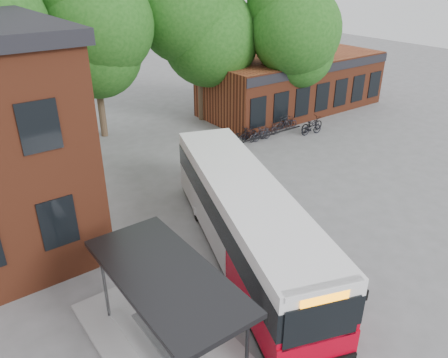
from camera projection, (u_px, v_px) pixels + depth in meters
ground at (264, 275)px, 15.91m from camera, size 100.00×100.00×0.00m
shop_row at (293, 83)px, 33.08m from camera, size 14.00×6.20×4.00m
bus_shelter at (169, 314)px, 12.15m from camera, size 3.60×7.00×2.90m
bike_rail at (270, 137)px, 27.96m from camera, size 5.20×0.10×0.38m
tree_1 at (94, 55)px, 26.35m from camera, size 7.92×7.92×10.40m
tree_2 at (200, 41)px, 29.22m from camera, size 7.92×7.92×11.00m
tree_3 at (295, 54)px, 29.39m from camera, size 7.04×7.04×9.28m
city_bus at (245, 220)px, 16.43m from camera, size 6.38×12.12×3.04m
bicycle_0 at (240, 135)px, 27.50m from camera, size 1.66×0.65×0.86m
bicycle_1 at (248, 134)px, 27.52m from camera, size 1.69×0.74×0.98m
bicycle_2 at (257, 134)px, 27.73m from camera, size 1.59×0.79×0.80m
bicycle_3 at (262, 134)px, 27.71m from camera, size 1.47×0.42×0.88m
bicycle_4 at (269, 131)px, 28.28m from camera, size 1.70×0.81×0.86m
bicycle_5 at (283, 124)px, 29.13m from camera, size 1.85×0.70×1.09m
bicycle_6 at (287, 123)px, 29.77m from camera, size 1.58×0.76×0.80m
bicycle_7 at (311, 128)px, 28.64m from camera, size 1.63×0.69×0.95m
bicycle_extra_0 at (312, 124)px, 29.20m from camera, size 1.90×0.68×0.99m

